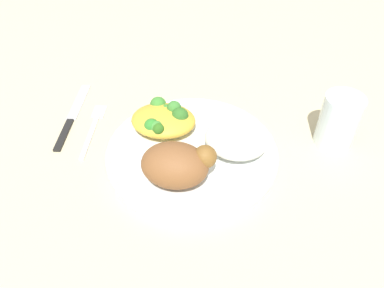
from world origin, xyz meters
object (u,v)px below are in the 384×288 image
(plate, at_px, (192,152))
(rice_pile, at_px, (237,138))
(knife, at_px, (70,120))
(water_glass, at_px, (339,121))
(roasted_chicken, at_px, (177,164))
(mac_cheese_with_broccoli, at_px, (164,119))
(fork, at_px, (93,127))

(plate, distance_m, rice_pile, 0.07)
(rice_pile, height_order, knife, rice_pile)
(rice_pile, distance_m, knife, 0.30)
(plate, xyz_separation_m, water_glass, (0.23, 0.07, 0.04))
(knife, bearing_deg, rice_pile, -6.98)
(roasted_chicken, height_order, rice_pile, roasted_chicken)
(plate, relative_size, roasted_chicken, 2.58)
(rice_pile, bearing_deg, water_glass, 19.86)
(mac_cheese_with_broccoli, bearing_deg, rice_pile, -12.86)
(rice_pile, bearing_deg, knife, 173.02)
(plate, bearing_deg, roasted_chicken, -98.42)
(roasted_chicken, xyz_separation_m, water_glass, (0.24, 0.14, -0.00))
(fork, bearing_deg, plate, -12.52)
(roasted_chicken, height_order, fork, roasted_chicken)
(knife, bearing_deg, water_glass, 2.62)
(plate, distance_m, roasted_chicken, 0.08)
(rice_pile, distance_m, water_glass, 0.17)
(mac_cheese_with_broccoli, bearing_deg, fork, -178.51)
(plate, relative_size, knife, 1.44)
(mac_cheese_with_broccoli, distance_m, knife, 0.18)
(plate, height_order, water_glass, water_glass)
(knife, bearing_deg, plate, -12.77)
(mac_cheese_with_broccoli, bearing_deg, knife, 177.30)
(roasted_chicken, distance_m, knife, 0.25)
(plate, relative_size, fork, 1.92)
(fork, bearing_deg, water_glass, 4.52)
(roasted_chicken, bearing_deg, rice_pile, 46.75)
(rice_pile, xyz_separation_m, knife, (-0.30, 0.04, -0.03))
(water_glass, bearing_deg, mac_cheese_with_broccoli, -174.12)
(rice_pile, bearing_deg, fork, 174.32)
(roasted_chicken, bearing_deg, plate, 81.58)
(rice_pile, xyz_separation_m, mac_cheese_with_broccoli, (-0.12, 0.03, -0.00))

